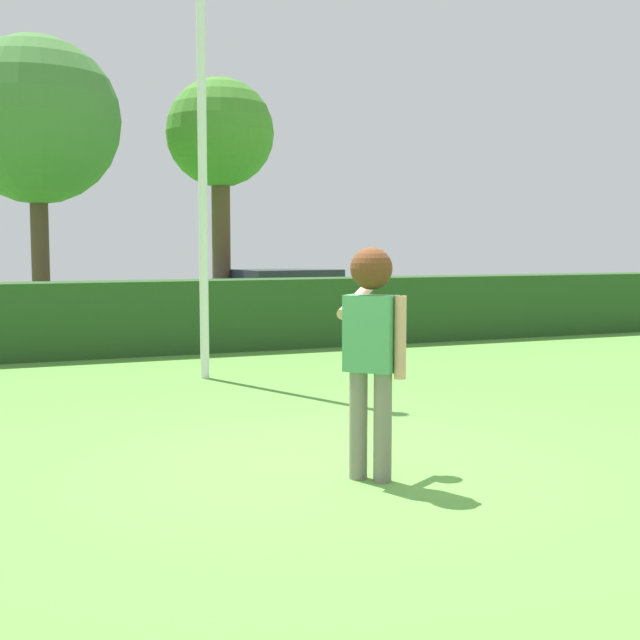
% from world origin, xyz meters
% --- Properties ---
extents(ground_plane, '(60.00, 60.00, 0.00)m').
position_xyz_m(ground_plane, '(0.00, 0.00, 0.00)').
color(ground_plane, '#59993D').
extents(person, '(0.52, 0.82, 1.78)m').
position_xyz_m(person, '(0.10, -0.39, 1.12)').
color(person, slate).
rests_on(person, ground).
extents(frisbee, '(0.23, 0.23, 0.06)m').
position_xyz_m(frisbee, '(0.43, -0.06, 1.22)').
color(frisbee, '#268CE5').
extents(lamppost, '(0.24, 0.24, 7.10)m').
position_xyz_m(lamppost, '(0.21, 4.94, 3.87)').
color(lamppost, silver).
rests_on(lamppost, ground).
extents(hedge_row, '(29.85, 0.90, 1.21)m').
position_xyz_m(hedge_row, '(0.00, 7.87, 0.61)').
color(hedge_row, '#264A1E').
rests_on(hedge_row, ground).
extents(parked_car_blue, '(4.38, 2.24, 1.25)m').
position_xyz_m(parked_car_blue, '(4.05, 12.07, 0.69)').
color(parked_car_blue, '#263FA5').
rests_on(parked_car_blue, ground).
extents(maple_tree, '(3.39, 3.39, 6.02)m').
position_xyz_m(maple_tree, '(-1.34, 12.13, 4.30)').
color(maple_tree, brown).
rests_on(maple_tree, ground).
extents(willow_tree, '(2.47, 2.47, 5.60)m').
position_xyz_m(willow_tree, '(2.69, 12.75, 4.26)').
color(willow_tree, brown).
rests_on(willow_tree, ground).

